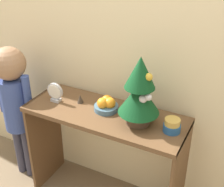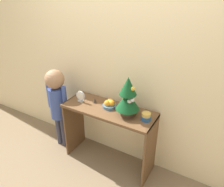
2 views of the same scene
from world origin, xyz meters
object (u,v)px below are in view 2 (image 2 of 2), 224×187
Objects in this scene: fruit_bowl at (110,104)px; figurine at (95,100)px; child_figure at (57,98)px; mini_tree at (128,97)px; singing_bowl at (146,117)px; desk_clock at (81,97)px.

figurine is (-0.20, 0.00, -0.01)m from fruit_bowl.
child_figure is at bearing -173.42° from fruit_bowl.
mini_tree is 7.13× the size of figurine.
figurine is (-0.65, 0.04, -0.01)m from singing_bowl.
fruit_bowl is 2.58× the size of figurine.
fruit_bowl is 0.20m from figurine.
desk_clock is at bearing -170.83° from fruit_bowl.
fruit_bowl is at bearing 175.65° from singing_bowl.
desk_clock reaches higher than fruit_bowl.
desk_clock is 0.17m from figurine.
child_figure is at bearing -176.06° from desk_clock.
singing_bowl is 0.76× the size of desk_clock.
child_figure reaches higher than fruit_bowl.
mini_tree is 0.99m from child_figure.
figurine is 0.06× the size of child_figure.
singing_bowl is at bearing 2.38° from child_figure.
singing_bowl is at bearing -4.35° from fruit_bowl.
desk_clock is 2.24× the size of figurine.
mini_tree reaches higher than singing_bowl.
child_figure is (-0.51, -0.09, -0.07)m from figurine.
desk_clock is 0.12× the size of child_figure.
desk_clock reaches higher than singing_bowl.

